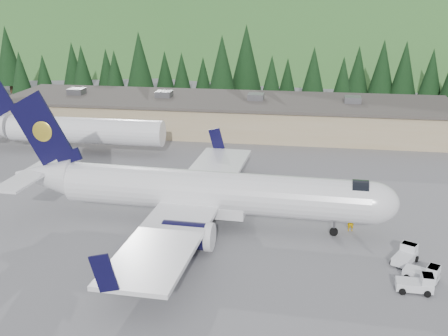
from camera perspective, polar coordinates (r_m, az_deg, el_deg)
ground at (r=55.14m, az=-0.99°, el=-5.87°), size 600.00×600.00×0.00m
airliner at (r=54.11m, az=-2.17°, el=-2.49°), size 38.17×35.77×12.68m
second_airliner at (r=81.46m, az=-15.76°, el=3.84°), size 27.50×11.00×10.05m
baggage_tug_a at (r=46.20m, az=19.10°, el=-11.05°), size 2.78×1.75×1.46m
baggage_tug_b at (r=47.91m, az=19.70°, el=-10.05°), size 2.98×2.43×1.42m
baggage_tug_c at (r=50.38m, az=17.99°, el=-8.41°), size 2.57×3.08×1.47m
terminal_building at (r=90.89m, az=0.07°, el=5.50°), size 71.00×17.00×6.10m
ramp_worker at (r=54.96m, az=12.74°, el=-5.37°), size 0.75×0.58×1.85m
tree_line at (r=112.40m, az=3.35°, el=10.27°), size 115.27×17.70×14.13m
hills at (r=281.21m, az=17.55°, el=-4.83°), size 614.00×330.00×300.00m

